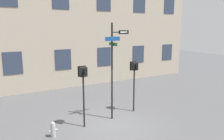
# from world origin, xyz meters

# --- Properties ---
(ground_plane) EXTENTS (60.00, 60.00, 0.00)m
(ground_plane) POSITION_xyz_m (0.00, 0.00, 0.00)
(ground_plane) COLOR #515154
(street_sign_pole) EXTENTS (1.32, 0.76, 4.74)m
(street_sign_pole) POSITION_xyz_m (0.45, 0.70, 2.76)
(street_sign_pole) COLOR black
(street_sign_pole) RESTS_ON ground_plane
(pedestrian_signal_left) EXTENTS (0.38, 0.40, 2.84)m
(pedestrian_signal_left) POSITION_xyz_m (-1.19, 0.52, 2.24)
(pedestrian_signal_left) COLOR black
(pedestrian_signal_left) RESTS_ON ground_plane
(pedestrian_signal_right) EXTENTS (0.39, 0.40, 2.75)m
(pedestrian_signal_right) POSITION_xyz_m (1.90, 0.99, 2.17)
(pedestrian_signal_right) COLOR black
(pedestrian_signal_right) RESTS_ON ground_plane
(fire_hydrant) EXTENTS (0.36, 0.20, 0.67)m
(fire_hydrant) POSITION_xyz_m (-2.69, 0.27, 0.33)
(fire_hydrant) COLOR #A5A5A8
(fire_hydrant) RESTS_ON ground_plane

